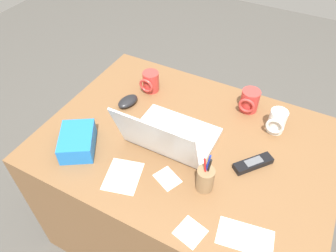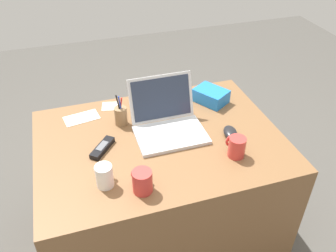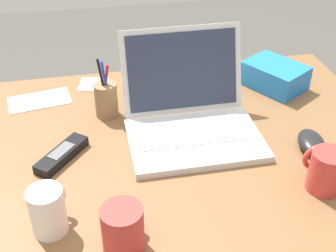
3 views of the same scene
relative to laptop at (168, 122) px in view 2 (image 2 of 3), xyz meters
name	(u,v)px [view 2 (image 2 of 3)]	position (x,y,z in m)	size (l,w,h in m)	color
ground_plane	(161,231)	(-0.06, -0.05, -0.75)	(6.00, 6.00, 0.00)	#4C4944
desk	(161,190)	(-0.06, -0.05, -0.40)	(1.16, 0.85, 0.71)	brown
laptop	(168,122)	(0.00, 0.00, 0.00)	(0.33, 0.31, 0.24)	silver
computer_mouse	(230,132)	(0.28, -0.13, -0.03)	(0.06, 0.10, 0.03)	black
coffee_mug_white	(104,175)	(-0.35, -0.27, 0.00)	(0.07, 0.08, 0.10)	white
coffee_mug_tall	(236,146)	(0.24, -0.27, 0.00)	(0.08, 0.09, 0.10)	#C63833
coffee_mug_spare	(142,181)	(-0.21, -0.35, 0.00)	(0.08, 0.09, 0.10)	#C63833
cordless_phone	(103,148)	(-0.33, -0.06, -0.04)	(0.13, 0.15, 0.03)	black
pen_holder	(121,116)	(-0.21, 0.12, 0.00)	(0.06, 0.06, 0.17)	olive
snack_bag	(211,96)	(0.31, 0.18, -0.01)	(0.13, 0.17, 0.07)	blue
paper_note_near_laptop	(169,105)	(0.07, 0.22, -0.05)	(0.12, 0.15, 0.00)	white
paper_note_left	(145,116)	(-0.07, 0.15, -0.05)	(0.09, 0.07, 0.00)	white
paper_note_right	(110,106)	(-0.23, 0.30, -0.05)	(0.08, 0.08, 0.00)	white
paper_note_front	(82,118)	(-0.39, 0.23, -0.05)	(0.17, 0.10, 0.00)	white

